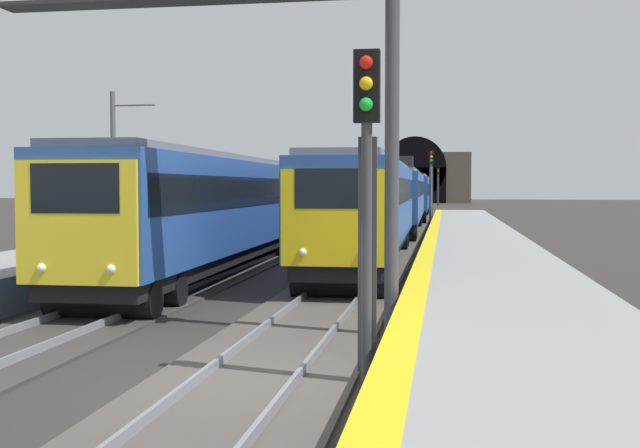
% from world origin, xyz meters
% --- Properties ---
extents(ground_plane, '(320.00, 320.00, 0.00)m').
position_xyz_m(ground_plane, '(0.00, 0.00, 0.00)').
color(ground_plane, '#302D2B').
extents(platform_right, '(112.00, 4.04, 0.90)m').
position_xyz_m(platform_right, '(0.00, -4.06, 0.45)').
color(platform_right, gray).
rests_on(platform_right, ground_plane).
extents(platform_right_edge_strip, '(112.00, 0.50, 0.01)m').
position_xyz_m(platform_right_edge_strip, '(0.00, -2.29, 0.91)').
color(platform_right_edge_strip, yellow).
rests_on(platform_right_edge_strip, platform_right).
extents(track_main_line, '(160.00, 3.13, 0.21)m').
position_xyz_m(track_main_line, '(0.00, 0.00, 0.04)').
color(track_main_line, '#4C4742').
rests_on(track_main_line, ground_plane).
extents(train_main_approaching, '(81.13, 2.99, 4.83)m').
position_xyz_m(train_main_approaching, '(48.33, -0.00, 2.27)').
color(train_main_approaching, '#264C99').
rests_on(train_main_approaching, ground_plane).
extents(train_adjacent_platform, '(40.00, 3.19, 4.88)m').
position_xyz_m(train_adjacent_platform, '(23.66, 4.84, 2.29)').
color(train_adjacent_platform, '#264C99').
rests_on(train_adjacent_platform, ground_plane).
extents(railway_signal_near, '(0.39, 0.38, 4.94)m').
position_xyz_m(railway_signal_near, '(0.24, -1.73, 3.01)').
color(railway_signal_near, '#38383D').
rests_on(railway_signal_near, ground_plane).
extents(railway_signal_mid, '(0.39, 0.38, 5.71)m').
position_xyz_m(railway_signal_mid, '(49.00, -1.73, 3.43)').
color(railway_signal_mid, '#4C4C54').
rests_on(railway_signal_mid, ground_plane).
extents(railway_signal_far, '(0.39, 0.38, 5.57)m').
position_xyz_m(railway_signal_far, '(101.33, -1.73, 3.24)').
color(railway_signal_far, '#38383D').
rests_on(railway_signal_far, ground_plane).
extents(overhead_signal_gantry, '(0.70, 8.81, 7.49)m').
position_xyz_m(overhead_signal_gantry, '(3.97, 2.42, 5.64)').
color(overhead_signal_gantry, '#3F3F47').
rests_on(overhead_signal_gantry, ground_plane).
extents(tunnel_portal, '(2.63, 19.00, 11.43)m').
position_xyz_m(tunnel_portal, '(122.80, 2.42, 4.39)').
color(tunnel_portal, '#51473D').
rests_on(tunnel_portal, ground_plane).
extents(catenary_mast_near, '(0.22, 2.02, 7.03)m').
position_xyz_m(catenary_mast_near, '(20.44, 11.29, 3.61)').
color(catenary_mast_near, '#595B60').
rests_on(catenary_mast_near, ground_plane).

